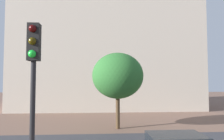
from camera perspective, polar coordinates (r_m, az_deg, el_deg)
name	(u,v)px	position (r m, az deg, el deg)	size (l,w,h in m)	color
landmark_building	(107,31)	(30.51, -1.40, 10.45)	(23.93, 11.34, 34.85)	beige
traffic_light_pole	(33,86)	(5.33, -20.69, -4.06)	(0.28, 0.34, 4.92)	black
tree_curb_far	(118,76)	(16.01, 1.56, -1.59)	(3.89, 3.89, 5.75)	#4C3823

